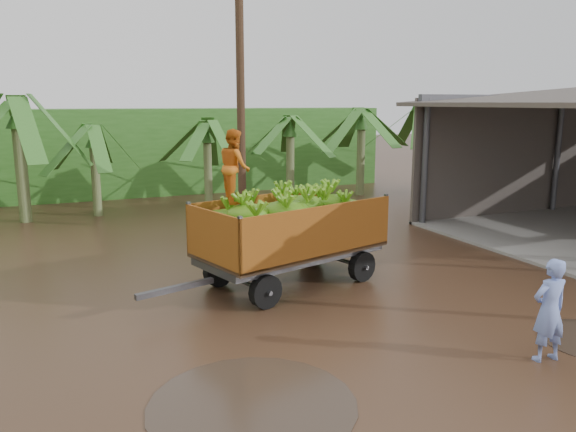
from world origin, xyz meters
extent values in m
plane|color=black|center=(0.00, 0.00, 0.00)|extent=(100.00, 100.00, 0.00)
cube|color=#383330|center=(11.00, 5.90, 2.00)|extent=(12.00, 0.12, 4.00)
cube|color=#2D661E|center=(-2.00, 16.00, 1.80)|extent=(22.00, 3.00, 3.60)
cube|color=#47474C|center=(-3.63, 1.14, 0.48)|extent=(1.55, 0.53, 0.11)
imported|color=orange|center=(-2.16, 2.01, 2.60)|extent=(0.61, 0.76, 1.50)
imported|color=#7990DD|center=(1.13, -3.02, 0.80)|extent=(0.61, 0.43, 1.61)
cylinder|color=#47301E|center=(-0.30, 7.10, 4.30)|extent=(0.24, 0.24, 8.60)
camera|label=1|loc=(-5.64, -8.79, 3.87)|focal=35.00mm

